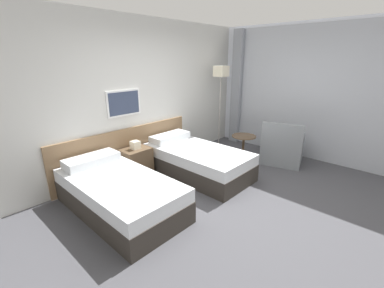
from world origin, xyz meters
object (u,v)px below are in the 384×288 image
(floor_lamp, at_px, (221,79))
(bed_near_door, at_px, (119,193))
(bed_near_window, at_px, (197,161))
(armchair, at_px, (282,150))
(nightstand, at_px, (137,162))
(side_table, at_px, (243,144))

(floor_lamp, bearing_deg, bed_near_door, -169.03)
(bed_near_door, distance_m, floor_lamp, 3.38)
(bed_near_window, distance_m, armchair, 1.80)
(nightstand, height_order, armchair, armchair)
(bed_near_window, height_order, armchair, armchair)
(bed_near_door, height_order, side_table, bed_near_door)
(nightstand, bearing_deg, armchair, -34.32)
(bed_near_door, distance_m, nightstand, 1.07)
(side_table, distance_m, armchair, 0.79)
(bed_near_door, relative_size, nightstand, 2.89)
(bed_near_door, distance_m, side_table, 2.68)
(bed_near_door, bearing_deg, floor_lamp, 10.97)
(nightstand, xyz_separation_m, side_table, (1.85, -1.02, 0.12))
(bed_near_window, bearing_deg, armchair, -30.07)
(floor_lamp, xyz_separation_m, armchair, (0.11, -1.49, -1.31))
(nightstand, bearing_deg, bed_near_window, -41.49)
(side_table, bearing_deg, floor_lamp, 66.34)
(nightstand, relative_size, floor_lamp, 0.35)
(side_table, bearing_deg, bed_near_window, 163.43)
(bed_near_door, height_order, armchair, armchair)
(nightstand, distance_m, floor_lamp, 2.61)
(bed_near_window, bearing_deg, floor_lamp, 22.21)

